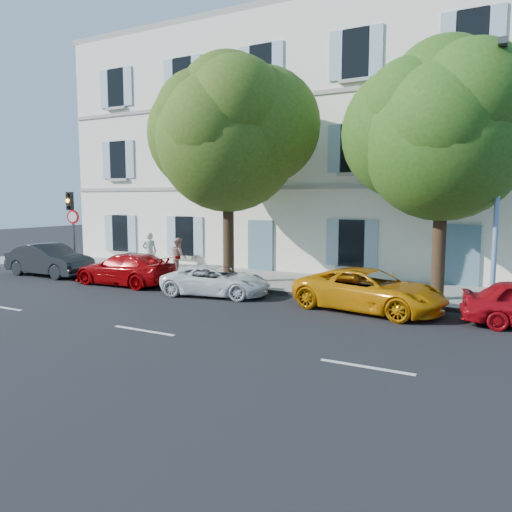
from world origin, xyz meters
The scene contains 15 objects.
ground centered at (0.00, 0.00, 0.00)m, with size 90.00×90.00×0.00m, color black.
sidewalk centered at (0.00, 4.45, 0.07)m, with size 36.00×4.50×0.15m, color #A09E96.
kerb centered at (0.00, 2.28, 0.08)m, with size 36.00×0.16×0.16m, color #9E998E.
building centered at (0.00, 10.20, 6.00)m, with size 28.00×7.00×12.00m, color white.
car_dark_sedan centered at (-10.22, 1.30, 0.73)m, with size 1.54×4.41×1.45m, color black.
car_red_coupe centered at (-5.48, 1.13, 0.65)m, with size 1.81×4.46×1.29m, color #9F0407.
car_white_coupe centered at (-0.99, 1.01, 0.54)m, with size 1.81×3.92×1.09m, color white.
car_yellow_supercar centered at (4.55, 1.21, 0.65)m, with size 2.17×4.71×1.31m, color orange.
tree_left centered at (-1.70, 3.00, 5.75)m, with size 5.61×5.61×8.70m.
tree_right centered at (6.23, 3.39, 5.38)m, with size 5.30×5.30×8.16m.
traffic_light centered at (-10.32, 2.72, 2.80)m, with size 0.31×0.41×3.66m.
road_sign centered at (-10.05, 2.60, 2.18)m, with size 0.64×0.17×2.81m.
street_lamp centered at (7.93, 2.58, 4.50)m, with size 0.26×1.63×7.67m.
pedestrian_a centered at (-6.36, 3.66, 1.06)m, with size 0.66×0.44×1.82m, color silver.
pedestrian_b centered at (-4.71, 3.65, 0.97)m, with size 0.80×0.62×1.64m, color tan.
Camera 1 is at (8.79, -13.89, 3.47)m, focal length 35.00 mm.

